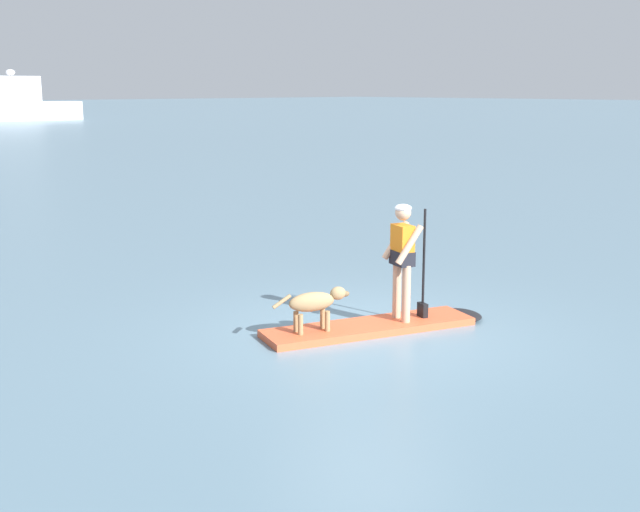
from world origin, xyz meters
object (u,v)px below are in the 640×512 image
dog (315,303)px  moored_boat_port (19,104)px  paddleboard (383,325)px  person_paddler (403,254)px

dog → moored_boat_port: moored_boat_port is taller
paddleboard → moored_boat_port: 78.48m
person_paddler → dog: size_ratio=1.52×
paddleboard → person_paddler: person_paddler is taller
dog → paddleboard: bearing=-18.3°
dog → moored_boat_port: (26.66, 73.81, 1.14)m
paddleboard → dog: dog is taller
paddleboard → dog: size_ratio=3.10×
paddleboard → dog: 1.13m
person_paddler → dog: person_paddler is taller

